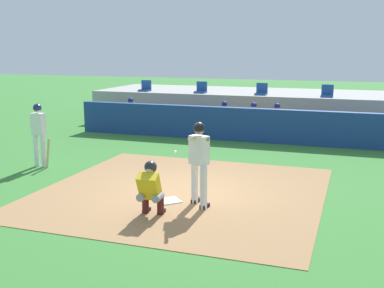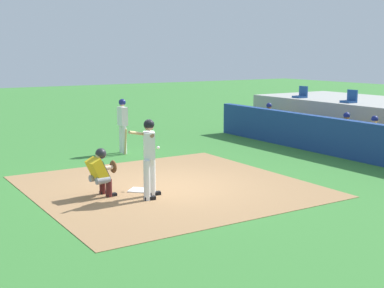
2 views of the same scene
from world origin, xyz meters
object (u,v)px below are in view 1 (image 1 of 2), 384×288
object	(u,v)px
stadium_seat_0	(145,88)
batter_at_plate	(199,159)
dugout_player_2	(253,119)
stadium_seat_3	(327,94)
on_deck_batter	(39,131)
stadium_seat_2	(261,92)
dugout_player_0	(129,113)
stadium_seat_1	(201,90)
home_plate	(170,201)
dugout_player_3	(276,121)
dugout_player_1	(223,118)
catcher_crouched	(151,186)

from	to	relation	value
stadium_seat_0	batter_at_plate	bearing A→B (deg)	-60.11
dugout_player_2	stadium_seat_3	distance (m)	3.34
on_deck_batter	stadium_seat_2	distance (m)	9.62
dugout_player_0	stadium_seat_2	world-z (taller)	stadium_seat_2
stadium_seat_3	stadium_seat_1	bearing A→B (deg)	180.00
dugout_player_0	stadium_seat_2	xyz separation A→B (m)	(4.99, 2.03, 0.86)
home_plate	stadium_seat_0	bearing A→B (deg)	117.06
dugout_player_3	stadium_seat_0	bearing A→B (deg)	161.74
dugout_player_3	stadium_seat_0	xyz separation A→B (m)	(-6.17, 2.03, 0.86)
dugout_player_1	dugout_player_2	size ratio (longest dim) A/B	1.00
on_deck_batter	stadium_seat_1	world-z (taller)	stadium_seat_1
on_deck_batter	dugout_player_1	distance (m)	7.33
batter_at_plate	stadium_seat_0	distance (m)	11.83
batter_at_plate	stadium_seat_2	distance (m)	10.28
batter_at_plate	stadium_seat_3	distance (m)	10.44
on_deck_batter	stadium_seat_1	distance (m)	8.69
catcher_crouched	dugout_player_1	distance (m)	9.13
dugout_player_2	stadium_seat_0	distance (m)	5.74
on_deck_batter	stadium_seat_1	size ratio (longest dim) A/B	3.72
home_plate	on_deck_batter	world-z (taller)	on_deck_batter
batter_at_plate	stadium_seat_2	xyz separation A→B (m)	(-0.69, 10.25, 0.50)
dugout_player_2	stadium_seat_1	distance (m)	3.49
stadium_seat_3	stadium_seat_2	bearing A→B (deg)	180.00
catcher_crouched	on_deck_batter	xyz separation A→B (m)	(-4.58, 2.67, 0.41)
on_deck_batter	dugout_player_1	bearing A→B (deg)	60.93
home_plate	catcher_crouched	bearing A→B (deg)	-91.43
stadium_seat_1	home_plate	bearing A→B (deg)	-75.67
dugout_player_3	stadium_seat_1	world-z (taller)	stadium_seat_1
stadium_seat_3	stadium_seat_0	bearing A→B (deg)	180.00
dugout_player_1	stadium_seat_3	size ratio (longest dim) A/B	2.71
dugout_player_0	stadium_seat_3	distance (m)	7.91
stadium_seat_0	stadium_seat_1	xyz separation A→B (m)	(2.60, 0.00, 0.00)
stadium_seat_1	on_deck_batter	bearing A→B (deg)	-103.32
home_plate	dugout_player_3	distance (m)	8.23
home_plate	stadium_seat_2	size ratio (longest dim) A/B	0.92
home_plate	dugout_player_3	xyz separation A→B (m)	(0.97, 8.14, 0.65)
stadium_seat_0	home_plate	bearing A→B (deg)	-62.94
dugout_player_3	stadium_seat_2	world-z (taller)	stadium_seat_2
home_plate	catcher_crouched	world-z (taller)	catcher_crouched
catcher_crouched	stadium_seat_2	distance (m)	11.15
dugout_player_0	dugout_player_1	bearing A→B (deg)	0.00
catcher_crouched	dugout_player_3	bearing A→B (deg)	83.78
dugout_player_0	dugout_player_2	size ratio (longest dim) A/B	1.00
home_plate	stadium_seat_0	size ratio (longest dim) A/B	0.92
home_plate	stadium_seat_2	world-z (taller)	stadium_seat_2
dugout_player_0	dugout_player_1	world-z (taller)	same
dugout_player_0	home_plate	bearing A→B (deg)	-58.49
on_deck_batter	dugout_player_0	size ratio (longest dim) A/B	1.37
stadium_seat_1	stadium_seat_0	bearing A→B (deg)	180.00
on_deck_batter	stadium_seat_0	size ratio (longest dim) A/B	3.72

